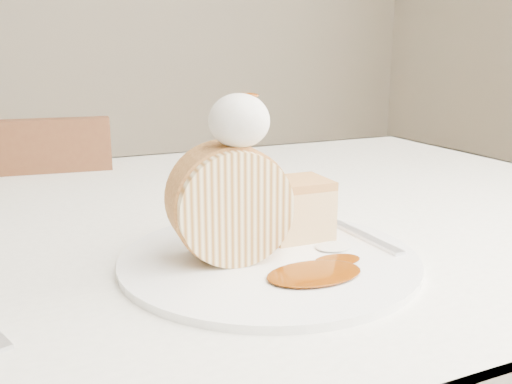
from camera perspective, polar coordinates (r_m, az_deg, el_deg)
name	(u,v)px	position (r m, az deg, el deg)	size (l,w,h in m)	color
table	(173,281)	(0.78, -8.30, -8.83)	(1.40, 0.90, 0.75)	white
chair_far	(15,296)	(1.26, -22.94, -9.52)	(0.45, 0.45, 0.84)	brown
plate	(269,259)	(0.59, 1.30, -6.71)	(0.31, 0.31, 0.01)	white
roulade_slice	(230,204)	(0.56, -2.65, -1.16)	(0.11, 0.11, 0.06)	#FFEAB1
cake_chunk	(297,212)	(0.64, 4.09, -2.00)	(0.07, 0.06, 0.06)	tan
whipped_cream	(239,121)	(0.54, -1.70, 7.14)	(0.06, 0.06, 0.05)	white
caramel_drizzle	(244,89)	(0.55, -1.18, 10.28)	(0.03, 0.02, 0.01)	#662A04
caramel_pool	(314,273)	(0.54, 5.85, -8.08)	(0.09, 0.06, 0.00)	#662A04
fork	(362,236)	(0.65, 10.60, -4.31)	(0.02, 0.18, 0.00)	silver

